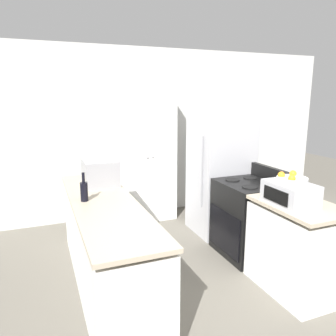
{
  "coord_description": "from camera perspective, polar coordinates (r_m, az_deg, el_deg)",
  "views": [
    {
      "loc": [
        -1.39,
        -1.72,
        1.87
      ],
      "look_at": [
        0.0,
        1.75,
        1.05
      ],
      "focal_mm": 35.0,
      "sensor_mm": 36.0,
      "label": 1
    }
  ],
  "objects": [
    {
      "name": "wall_back",
      "position": [
        5.16,
        -6.08,
        5.96
      ],
      "size": [
        7.0,
        0.06,
        2.6
      ],
      "color": "silver",
      "rests_on": "ground_plane"
    },
    {
      "name": "counter_left",
      "position": [
        3.39,
        -10.79,
        -13.08
      ],
      "size": [
        0.6,
        2.39,
        0.89
      ],
      "color": "silver",
      "rests_on": "ground_plane"
    },
    {
      "name": "counter_right",
      "position": [
        3.49,
        21.41,
        -12.97
      ],
      "size": [
        0.6,
        0.87,
        0.89
      ],
      "color": "silver",
      "rests_on": "ground_plane"
    },
    {
      "name": "pantry_cabinet",
      "position": [
        4.96,
        -4.04,
        2.39
      ],
      "size": [
        0.86,
        0.49,
        2.03
      ],
      "color": "white",
      "rests_on": "ground_plane"
    },
    {
      "name": "stove",
      "position": [
        4.07,
        13.78,
        -8.43
      ],
      "size": [
        0.66,
        0.73,
        1.05
      ],
      "color": "black",
      "rests_on": "ground_plane"
    },
    {
      "name": "refrigerator",
      "position": [
        4.58,
        9.07,
        -0.83
      ],
      "size": [
        0.76,
        0.69,
        1.68
      ],
      "color": "#B7B7BC",
      "rests_on": "ground_plane"
    },
    {
      "name": "microwave",
      "position": [
        3.79,
        -11.72,
        -0.72
      ],
      "size": [
        0.38,
        0.45,
        0.28
      ],
      "color": "#939399",
      "rests_on": "counter_left"
    },
    {
      "name": "wine_bottle",
      "position": [
        3.24,
        -14.41,
        -3.86
      ],
      "size": [
        0.07,
        0.07,
        0.28
      ],
      "color": "black",
      "rests_on": "counter_left"
    },
    {
      "name": "toaster_oven",
      "position": [
        3.24,
        20.48,
        -4.2
      ],
      "size": [
        0.34,
        0.46,
        0.21
      ],
      "color": "#B2B2B7",
      "rests_on": "counter_right"
    },
    {
      "name": "fruit_bowl",
      "position": [
        3.22,
        20.7,
        -1.83
      ],
      "size": [
        0.28,
        0.28,
        0.1
      ],
      "color": "silver",
      "rests_on": "toaster_oven"
    }
  ]
}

